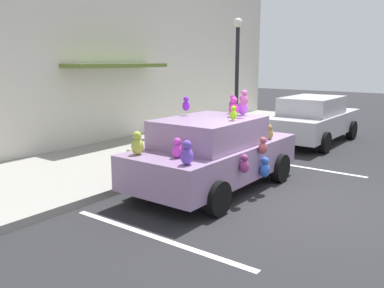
{
  "coord_description": "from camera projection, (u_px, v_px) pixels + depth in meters",
  "views": [
    {
      "loc": [
        -7.14,
        -3.01,
        2.7
      ],
      "look_at": [
        -0.11,
        2.25,
        0.9
      ],
      "focal_mm": 38.13,
      "sensor_mm": 36.0,
      "label": 1
    }
  ],
  "objects": [
    {
      "name": "parked_sedan_behind",
      "position": [
        313.0,
        119.0,
        13.52
      ],
      "size": [
        4.45,
        1.95,
        1.54
      ],
      "color": "#B7B7BC",
      "rests_on": "ground"
    },
    {
      "name": "storefront_building",
      "position": [
        55.0,
        43.0,
        11.47
      ],
      "size": [
        24.0,
        1.25,
        6.4
      ],
      "color": "beige",
      "rests_on": "ground"
    },
    {
      "name": "street_lamp_post",
      "position": [
        237.0,
        68.0,
        12.51
      ],
      "size": [
        0.28,
        0.28,
        3.81
      ],
      "color": "black",
      "rests_on": "sidewalk"
    },
    {
      "name": "sidewalk",
      "position": [
        112.0,
        161.0,
        10.82
      ],
      "size": [
        24.0,
        4.0,
        0.15
      ],
      "primitive_type": "cube",
      "color": "gray",
      "rests_on": "ground"
    },
    {
      "name": "parking_stripe_rear",
      "position": [
        155.0,
        237.0,
        6.35
      ],
      "size": [
        0.12,
        3.6,
        0.01
      ],
      "primitive_type": "cube",
      "color": "silver",
      "rests_on": "ground"
    },
    {
      "name": "teddy_bear_on_sidewalk",
      "position": [
        131.0,
        162.0,
        9.23
      ],
      "size": [
        0.33,
        0.27,
        0.62
      ],
      "color": "beige",
      "rests_on": "sidewalk"
    },
    {
      "name": "plush_covered_car",
      "position": [
        214.0,
        152.0,
        8.58
      ],
      "size": [
        4.15,
        2.15,
        2.11
      ],
      "color": "#93759C",
      "rests_on": "ground"
    },
    {
      "name": "ground_plane",
      "position": [
        288.0,
        202.0,
        7.91
      ],
      "size": [
        60.0,
        60.0,
        0.0
      ],
      "primitive_type": "plane",
      "color": "#262628"
    },
    {
      "name": "parking_stripe_front",
      "position": [
        295.0,
        166.0,
        10.64
      ],
      "size": [
        0.12,
        3.6,
        0.01
      ],
      "primitive_type": "cube",
      "color": "silver",
      "rests_on": "ground"
    }
  ]
}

